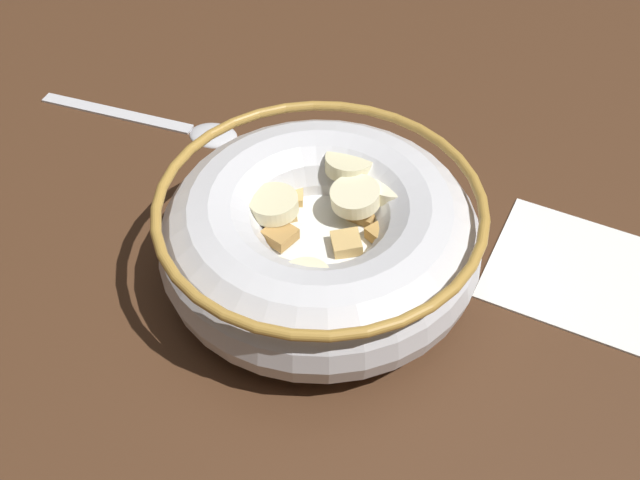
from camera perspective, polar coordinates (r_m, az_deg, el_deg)
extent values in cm
cube|color=#472B19|center=(46.25, 0.00, -3.41)|extent=(116.35, 116.35, 2.00)
cylinder|color=silver|center=(45.27, 0.00, -2.35)|extent=(10.02, 10.02, 0.60)
torus|color=silver|center=(43.22, 0.00, 0.06)|extent=(18.22, 18.22, 6.14)
torus|color=#B28438|center=(41.26, 0.00, 2.71)|extent=(18.28, 18.28, 0.60)
cylinder|color=white|center=(42.98, 0.00, 0.37)|extent=(14.54, 14.54, 0.40)
cube|color=#AD7F42|center=(42.10, -3.02, 0.38)|extent=(2.16, 2.16, 0.76)
cube|color=tan|center=(41.78, 1.99, -0.23)|extent=(2.01, 1.97, 0.84)
cube|color=#B78947|center=(45.99, 4.02, 5.01)|extent=(1.98, 1.99, 0.72)
cube|color=tan|center=(44.04, -4.96, 2.90)|extent=(2.00, 1.98, 0.81)
cube|color=#B78947|center=(47.01, -2.93, 6.10)|extent=(2.17, 2.19, 0.83)
cube|color=tan|center=(40.11, 3.17, -2.99)|extent=(2.22, 2.23, 0.87)
cube|color=#AD7F42|center=(43.81, 5.89, 2.31)|extent=(1.81, 1.82, 0.73)
cube|color=#B78947|center=(42.13, 4.77, 0.26)|extent=(2.28, 2.28, 0.93)
cube|color=#AD7F42|center=(47.05, -0.35, 6.14)|extent=(2.21, 2.20, 0.72)
cube|color=tan|center=(44.95, 3.56, 3.65)|extent=(2.12, 2.10, 0.83)
cube|color=tan|center=(40.05, -4.56, -2.87)|extent=(1.70, 1.62, 0.92)
cube|color=#AD7F42|center=(41.60, -6.91, -0.81)|extent=(1.74, 1.68, 0.87)
cube|color=#B78947|center=(44.08, -7.80, 2.55)|extent=(1.98, 2.03, 0.89)
cube|color=tan|center=(44.69, -2.27, 3.40)|extent=(1.76, 1.80, 0.81)
cube|color=#B78947|center=(40.83, 5.50, -1.74)|extent=(2.08, 2.08, 0.71)
cube|color=tan|center=(43.68, -2.95, 2.17)|extent=(2.11, 2.08, 0.84)
cube|color=#AD7F42|center=(43.63, 3.33, 2.01)|extent=(2.04, 2.06, 0.81)
cube|color=#B78947|center=(45.48, -1.45, 4.79)|extent=(2.17, 2.19, 0.82)
cube|color=tan|center=(45.32, -6.96, 4.06)|extent=(1.78, 1.76, 0.78)
cylinder|color=beige|center=(40.96, -7.57, 0.05)|extent=(3.59, 3.58, 0.98)
cylinder|color=beige|center=(42.70, -3.51, 2.68)|extent=(4.01, 3.99, 1.06)
cylinder|color=beige|center=(38.81, -3.91, -3.01)|extent=(3.91, 3.93, 1.13)
cylinder|color=#F4EABC|center=(38.39, -0.50, -3.39)|extent=(4.06, 4.06, 1.23)
cylinder|color=beige|center=(44.55, 2.18, 5.72)|extent=(3.37, 3.44, 1.33)
cylinder|color=#F9EFC6|center=(43.60, 5.52, 3.85)|extent=(3.02, 3.04, 1.33)
cylinder|color=#F4EABC|center=(42.85, 2.65, 3.27)|extent=(3.73, 3.70, 1.23)
ellipsoid|color=silver|center=(55.28, -8.02, 8.05)|extent=(3.99, 3.37, 0.80)
cube|color=silver|center=(58.85, -15.00, 9.22)|extent=(12.08, 3.18, 0.36)
cube|color=white|center=(48.09, 21.67, -3.24)|extent=(17.40, 13.45, 0.30)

